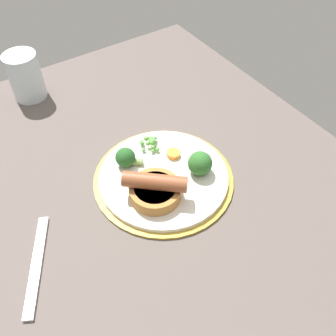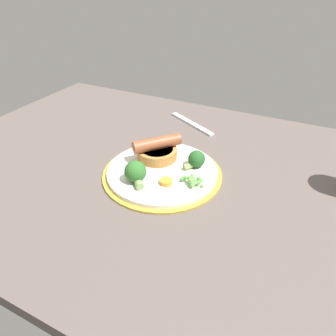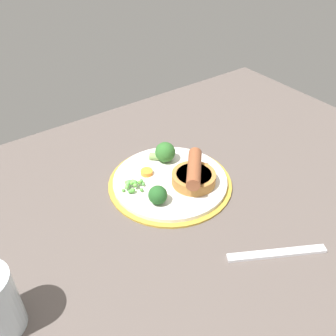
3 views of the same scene
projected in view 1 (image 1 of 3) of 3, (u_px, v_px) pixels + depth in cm
name	position (u px, v px, depth cm)	size (l,w,h in cm)	color
dining_table	(167.00, 209.00, 69.73)	(110.00, 80.00, 3.00)	#564C47
dinner_plate	(164.00, 178.00, 72.10)	(26.99, 26.99, 1.40)	#B79333
sausage_pudding	(155.00, 188.00, 66.63)	(9.67, 10.50, 5.34)	#AD7538
pea_pile	(150.00, 142.00, 76.16)	(5.33, 4.45, 1.82)	#5FB14A
broccoli_floret_near	(200.00, 163.00, 70.47)	(5.49, 5.48, 4.66)	#2D6628
broccoli_floret_far	(126.00, 158.00, 71.93)	(4.35, 4.71, 3.88)	#235623
carrot_slice_1	(173.00, 154.00, 74.52)	(2.68, 2.68, 0.99)	orange
fork	(37.00, 265.00, 60.17)	(18.00, 1.60, 0.60)	silver
drinking_glass	(25.00, 76.00, 86.15)	(7.58, 7.58, 11.02)	silver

